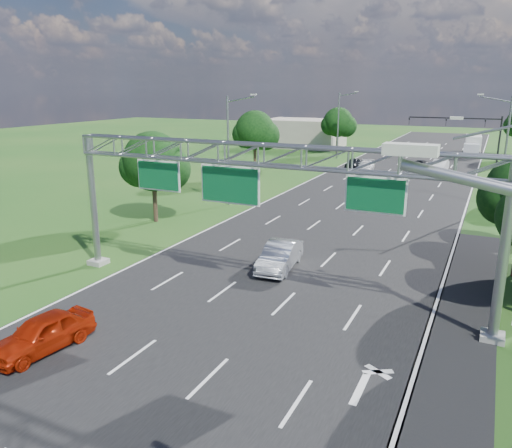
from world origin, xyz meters
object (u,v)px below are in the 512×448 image
Objects in this scene: sign_gantry at (262,167)px; red_coupe at (42,333)px; box_truck at (473,146)px; silver_sedan at (280,256)px; traffic_signal at (472,129)px.

sign_gantry reaches higher than red_coupe.
box_truck reaches higher than red_coupe.
sign_gantry is 67.05m from box_truck.
silver_sedan is 0.60× the size of box_truck.
traffic_signal is 13.96m from box_truck.
red_coupe is at bearing -102.91° from box_truck.
traffic_signal is at bearing 82.32° from sign_gantry.
red_coupe is at bearing -101.86° from traffic_signal.
box_truck reaches higher than silver_sedan.
sign_gantry is 53.51m from traffic_signal.
box_truck is at bearing 91.08° from traffic_signal.
red_coupe is (-5.91, -9.15, -6.12)m from sign_gantry.
box_truck is at bearing 84.08° from sign_gantry.
traffic_signal is at bearing -92.22° from box_truck.
red_coupe is at bearing -122.84° from sign_gantry.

